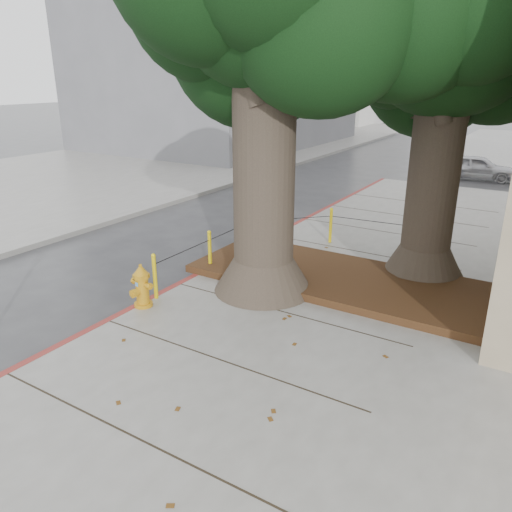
{
  "coord_description": "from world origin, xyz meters",
  "views": [
    {
      "loc": [
        4.6,
        -5.46,
        4.36
      ],
      "look_at": [
        -0.12,
        2.12,
        1.1
      ],
      "focal_mm": 35.0,
      "sensor_mm": 36.0,
      "label": 1
    }
  ],
  "objects": [
    {
      "name": "building_far_white",
      "position": [
        -17.0,
        45.0,
        7.5
      ],
      "size": [
        12.0,
        18.0,
        15.0
      ],
      "primitive_type": "cube",
      "color": "silver",
      "rests_on": "ground"
    },
    {
      "name": "planter_bed",
      "position": [
        0.9,
        3.9,
        0.23
      ],
      "size": [
        6.4,
        2.6,
        0.16
      ],
      "primitive_type": "cube",
      "color": "black",
      "rests_on": "sidewalk_main"
    },
    {
      "name": "curb_red",
      "position": [
        -2.0,
        2.5,
        0.07
      ],
      "size": [
        0.14,
        26.0,
        0.16
      ],
      "primitive_type": "cube",
      "color": "maroon",
      "rests_on": "ground"
    },
    {
      "name": "car_silver",
      "position": [
        1.3,
        18.24,
        0.53
      ],
      "size": [
        3.25,
        1.6,
        1.07
      ],
      "primitive_type": "imported",
      "rotation": [
        0.0,
        0.0,
        1.68
      ],
      "color": "#AEADB3",
      "rests_on": "ground"
    },
    {
      "name": "bollard_ring",
      "position": [
        -0.87,
        4.38,
        0.66
      ],
      "size": [
        3.79,
        5.39,
        0.95
      ],
      "color": "yellow",
      "rests_on": "sidewalk_main"
    },
    {
      "name": "tree_far",
      "position": [
        2.64,
        5.32,
        5.02
      ],
      "size": [
        4.5,
        3.8,
        7.17
      ],
      "color": "#4C3F33",
      "rests_on": "sidewalk_main"
    },
    {
      "name": "building_far_grey",
      "position": [
        -15.0,
        22.0,
        6.0
      ],
      "size": [
        12.0,
        16.0,
        12.0
      ],
      "primitive_type": "cube",
      "color": "slate",
      "rests_on": "ground"
    },
    {
      "name": "tree_near",
      "position": [
        0.03,
        2.82,
        5.39
      ],
      "size": [
        4.5,
        3.8,
        7.68
      ],
      "color": "#4C3F33",
      "rests_on": "sidewalk_main"
    },
    {
      "name": "ground",
      "position": [
        0.0,
        0.0,
        0.0
      ],
      "size": [
        140.0,
        140.0,
        0.0
      ],
      "primitive_type": "plane",
      "color": "#28282B",
      "rests_on": "ground"
    },
    {
      "name": "car_dark",
      "position": [
        -11.34,
        18.5,
        0.68
      ],
      "size": [
        2.2,
        4.77,
        1.35
      ],
      "primitive_type": "imported",
      "rotation": [
        0.0,
        0.0,
        0.07
      ],
      "color": "black",
      "rests_on": "ground"
    },
    {
      "name": "sidewalk_opposite",
      "position": [
        -14.0,
        10.0,
        0.07
      ],
      "size": [
        14.0,
        60.0,
        0.15
      ],
      "primitive_type": "cube",
      "color": "slate",
      "rests_on": "ground"
    },
    {
      "name": "fire_hydrant",
      "position": [
        -1.86,
        0.79,
        0.57
      ],
      "size": [
        0.45,
        0.41,
        0.86
      ],
      "rotation": [
        0.0,
        0.0,
        -0.09
      ],
      "color": "orange",
      "rests_on": "sidewalk_main"
    }
  ]
}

